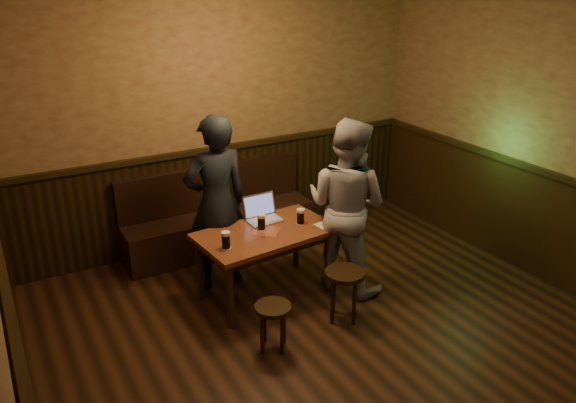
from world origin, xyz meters
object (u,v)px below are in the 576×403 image
(laptop, at_px, (262,214))
(person_grey, at_px, (346,206))
(person_suit, at_px, (216,203))
(stool_left, at_px, (273,314))
(bench, at_px, (219,223))
(stool_right, at_px, (345,281))
(pint_right, at_px, (301,216))
(pub_table, at_px, (266,240))
(pint_left, at_px, (226,240))
(pint_mid, at_px, (261,222))

(laptop, xyz_separation_m, person_grey, (0.67, -0.48, 0.12))
(laptop, height_order, person_grey, person_grey)
(person_suit, bearing_deg, stool_left, 88.87)
(bench, relative_size, stool_right, 4.48)
(pint_right, height_order, person_grey, person_grey)
(pint_right, distance_m, person_suit, 0.84)
(pub_table, relative_size, stool_right, 2.77)
(stool_left, distance_m, laptop, 1.23)
(person_suit, distance_m, person_grey, 1.27)
(pint_left, bearing_deg, person_suit, 74.60)
(bench, distance_m, stool_left, 2.02)
(pub_table, xyz_separation_m, person_grey, (0.77, -0.22, 0.27))
(stool_right, distance_m, pint_mid, 0.97)
(bench, bearing_deg, person_suit, -112.78)
(bench, bearing_deg, pub_table, -90.00)
(laptop, bearing_deg, pint_mid, -120.31)
(pint_left, distance_m, laptop, 0.70)
(stool_right, relative_size, laptop, 1.42)
(bench, height_order, person_suit, person_suit)
(stool_right, height_order, person_grey, person_grey)
(pub_table, bearing_deg, stool_left, -119.26)
(pub_table, height_order, pint_left, pint_left)
(bench, xyz_separation_m, pub_table, (-0.00, -1.19, 0.29))
(stool_left, height_order, person_suit, person_suit)
(stool_left, distance_m, pint_left, 0.80)
(stool_right, height_order, pint_mid, pint_mid)
(pub_table, distance_m, stool_right, 0.87)
(pint_mid, bearing_deg, pub_table, -69.74)
(person_suit, bearing_deg, person_grey, 149.17)
(pub_table, height_order, person_suit, person_suit)
(pint_right, distance_m, laptop, 0.40)
(bench, xyz_separation_m, person_grey, (0.77, -1.41, 0.56))
(pub_table, bearing_deg, stool_right, -64.93)
(person_suit, bearing_deg, pint_right, 146.63)
(stool_right, relative_size, person_suit, 0.28)
(pint_left, distance_m, pint_right, 0.86)
(bench, height_order, pint_right, bench)
(pint_left, distance_m, pint_mid, 0.50)
(stool_right, height_order, laptop, laptop)
(pint_left, relative_size, pint_right, 1.03)
(pub_table, xyz_separation_m, stool_left, (-0.35, -0.80, -0.27))
(stool_left, height_order, laptop, laptop)
(pint_mid, xyz_separation_m, laptop, (0.12, 0.21, -0.02))
(pub_table, height_order, laptop, laptop)
(person_grey, bearing_deg, stool_left, 90.76)
(bench, xyz_separation_m, person_suit, (-0.31, -0.74, 0.58))
(pint_left, height_order, person_suit, person_suit)
(bench, xyz_separation_m, pint_left, (-0.47, -1.33, 0.46))
(bench, distance_m, pub_table, 1.23)
(pint_left, bearing_deg, stool_right, -32.89)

